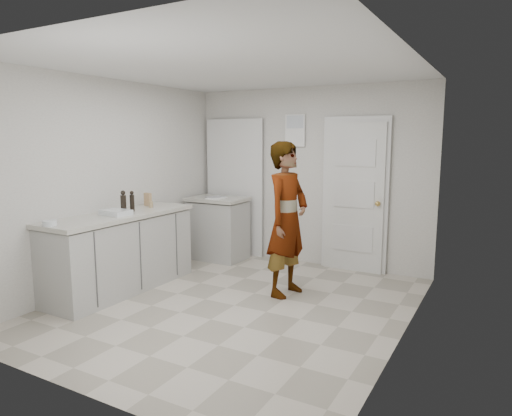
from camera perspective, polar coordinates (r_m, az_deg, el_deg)
The scene contains 12 objects.
ground at distance 5.05m, azimuth -2.71°, elevation -12.06°, with size 4.00×4.00×0.00m, color gray.
room_shell at distance 6.58m, azimuth 4.94°, elevation 1.98°, with size 4.00×4.00×4.00m.
main_counter at distance 5.66m, azimuth -16.48°, elevation -5.61°, with size 0.64×1.96×0.93m.
side_counter at distance 6.84m, azimuth -4.77°, elevation -2.81°, with size 0.84×0.61×0.93m.
person at distance 5.20m, azimuth 3.92°, elevation -1.41°, with size 0.64×0.42×1.76m, color silver.
cake_mix_box at distance 6.07m, azimuth -13.38°, elevation 1.06°, with size 0.10×0.05×0.17m, color #94744A.
spice_jar at distance 5.91m, azimuth -13.00°, elevation 0.43°, with size 0.05×0.05×0.08m, color tan.
oil_cruet_a at distance 5.59m, azimuth -16.25°, elevation 0.73°, with size 0.07×0.07×0.26m.
oil_cruet_b at distance 5.64m, azimuth -15.23°, elevation 0.78°, with size 0.05×0.05×0.25m.
baking_dish at distance 5.45m, azimuth -17.12°, elevation -0.55°, with size 0.34×0.26×0.06m.
egg_bowl at distance 5.01m, azimuth -24.39°, elevation -1.73°, with size 0.14×0.14×0.05m.
papers at distance 6.66m, azimuth -4.98°, elevation 1.25°, with size 0.23×0.29×0.01m, color white.
Camera 1 is at (2.51, -4.01, 1.79)m, focal length 32.00 mm.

